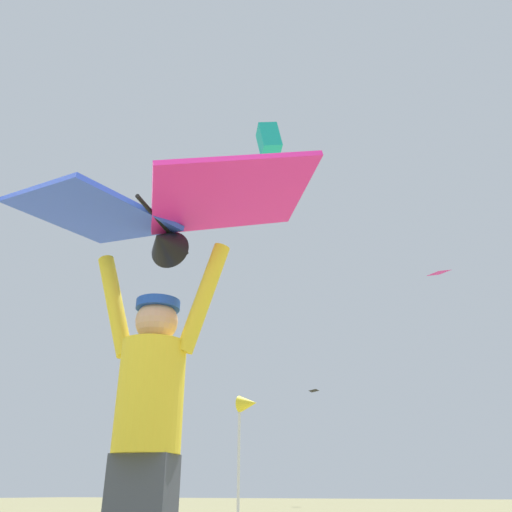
{
  "coord_description": "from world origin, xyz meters",
  "views": [
    {
      "loc": [
        1.7,
        -1.89,
        0.65
      ],
      "look_at": [
        0.03,
        1.51,
        2.4
      ],
      "focal_mm": 35.94,
      "sensor_mm": 36.0,
      "label": 1
    }
  ],
  "objects_px": {
    "distant_kite_teal_overhead_distant": "(269,140)",
    "distant_kite_magenta_mid_right": "(439,272)",
    "kite_flyer_person": "(148,429)",
    "distant_kite_black_low_left": "(314,390)",
    "held_stunt_kite": "(160,214)",
    "marker_flag": "(246,413)",
    "distant_kite_magenta_low_right": "(212,197)"
  },
  "relations": [
    {
      "from": "kite_flyer_person",
      "to": "distant_kite_black_low_left",
      "type": "distance_m",
      "value": 27.42
    },
    {
      "from": "distant_kite_teal_overhead_distant",
      "to": "distant_kite_magenta_mid_right",
      "type": "height_order",
      "value": "distant_kite_magenta_mid_right"
    },
    {
      "from": "distant_kite_black_low_left",
      "to": "kite_flyer_person",
      "type": "bearing_deg",
      "value": -71.85
    },
    {
      "from": "distant_kite_magenta_low_right",
      "to": "distant_kite_teal_overhead_distant",
      "type": "height_order",
      "value": "distant_kite_magenta_low_right"
    },
    {
      "from": "distant_kite_black_low_left",
      "to": "distant_kite_teal_overhead_distant",
      "type": "bearing_deg",
      "value": -72.91
    },
    {
      "from": "kite_flyer_person",
      "to": "distant_kite_teal_overhead_distant",
      "type": "bearing_deg",
      "value": 110.38
    },
    {
      "from": "marker_flag",
      "to": "distant_kite_teal_overhead_distant",
      "type": "bearing_deg",
      "value": 108.77
    },
    {
      "from": "distant_kite_black_low_left",
      "to": "marker_flag",
      "type": "relative_size",
      "value": 0.36
    },
    {
      "from": "held_stunt_kite",
      "to": "marker_flag",
      "type": "height_order",
      "value": "held_stunt_kite"
    },
    {
      "from": "kite_flyer_person",
      "to": "held_stunt_kite",
      "type": "bearing_deg",
      "value": -77.55
    },
    {
      "from": "kite_flyer_person",
      "to": "marker_flag",
      "type": "xyz_separation_m",
      "value": [
        -1.83,
        4.62,
        0.74
      ]
    },
    {
      "from": "distant_kite_teal_overhead_distant",
      "to": "marker_flag",
      "type": "distance_m",
      "value": 8.59
    },
    {
      "from": "distant_kite_magenta_mid_right",
      "to": "distant_kite_black_low_left",
      "type": "bearing_deg",
      "value": 153.03
    },
    {
      "from": "held_stunt_kite",
      "to": "marker_flag",
      "type": "xyz_separation_m",
      "value": [
        -1.85,
        4.71,
        -0.44
      ]
    },
    {
      "from": "held_stunt_kite",
      "to": "distant_kite_magenta_mid_right",
      "type": "relative_size",
      "value": 2.0
    },
    {
      "from": "distant_kite_black_low_left",
      "to": "marker_flag",
      "type": "height_order",
      "value": "distant_kite_black_low_left"
    },
    {
      "from": "distant_kite_magenta_mid_right",
      "to": "distant_kite_magenta_low_right",
      "type": "bearing_deg",
      "value": -160.69
    },
    {
      "from": "distant_kite_magenta_mid_right",
      "to": "distant_kite_black_low_left",
      "type": "relative_size",
      "value": 1.39
    },
    {
      "from": "held_stunt_kite",
      "to": "distant_kite_magenta_mid_right",
      "type": "height_order",
      "value": "distant_kite_magenta_mid_right"
    },
    {
      "from": "kite_flyer_person",
      "to": "distant_kite_magenta_low_right",
      "type": "relative_size",
      "value": 1.83
    },
    {
      "from": "distant_kite_teal_overhead_distant",
      "to": "distant_kite_magenta_low_right",
      "type": "bearing_deg",
      "value": 128.84
    },
    {
      "from": "held_stunt_kite",
      "to": "marker_flag",
      "type": "distance_m",
      "value": 5.08
    },
    {
      "from": "distant_kite_teal_overhead_distant",
      "to": "distant_kite_magenta_mid_right",
      "type": "xyz_separation_m",
      "value": [
        2.61,
        13.38,
        0.68
      ]
    },
    {
      "from": "held_stunt_kite",
      "to": "distant_kite_magenta_low_right",
      "type": "height_order",
      "value": "distant_kite_magenta_low_right"
    },
    {
      "from": "kite_flyer_person",
      "to": "held_stunt_kite",
      "type": "height_order",
      "value": "held_stunt_kite"
    },
    {
      "from": "kite_flyer_person",
      "to": "marker_flag",
      "type": "bearing_deg",
      "value": 111.59
    },
    {
      "from": "distant_kite_teal_overhead_distant",
      "to": "marker_flag",
      "type": "xyz_separation_m",
      "value": [
        1.21,
        -3.57,
        -7.72
      ]
    },
    {
      "from": "distant_kite_magenta_low_right",
      "to": "held_stunt_kite",
      "type": "bearing_deg",
      "value": -58.83
    },
    {
      "from": "marker_flag",
      "to": "distant_kite_magenta_low_right",
      "type": "bearing_deg",
      "value": 124.22
    },
    {
      "from": "distant_kite_magenta_mid_right",
      "to": "marker_flag",
      "type": "relative_size",
      "value": 0.5
    },
    {
      "from": "kite_flyer_person",
      "to": "held_stunt_kite",
      "type": "xyz_separation_m",
      "value": [
        0.02,
        -0.08,
        1.19
      ]
    },
    {
      "from": "distant_kite_magenta_low_right",
      "to": "marker_flag",
      "type": "distance_m",
      "value": 20.88
    }
  ]
}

